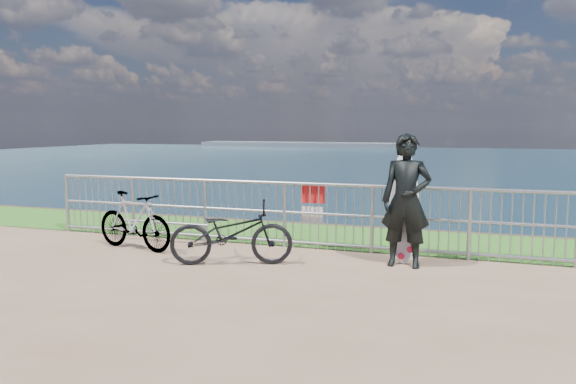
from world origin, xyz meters
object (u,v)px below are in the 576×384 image
(surfer, at_px, (406,201))
(surfboard, at_px, (404,211))
(bicycle_far, at_px, (134,221))
(bicycle_near, at_px, (231,233))

(surfer, bearing_deg, surfboard, 103.50)
(surfer, distance_m, bicycle_far, 4.47)
(surfer, bearing_deg, bicycle_far, -175.16)
(surfer, xyz_separation_m, surfboard, (-0.06, 0.27, -0.20))
(bicycle_near, bearing_deg, surfer, -95.12)
(surfboard, distance_m, bicycle_far, 4.42)
(surfer, distance_m, surfboard, 0.34)
(bicycle_far, bearing_deg, surfer, -73.39)
(surfboard, height_order, bicycle_far, surfboard)
(surfboard, bearing_deg, bicycle_near, -157.79)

